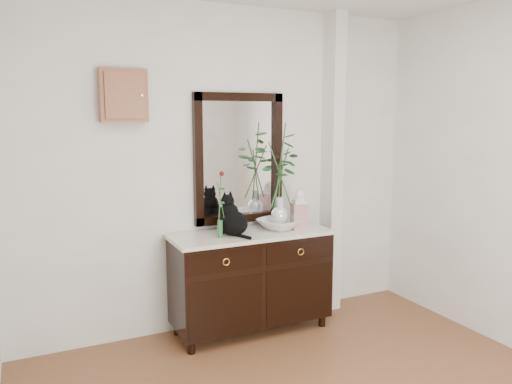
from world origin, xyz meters
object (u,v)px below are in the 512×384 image
ginger_jar (300,209)px  sideboard (251,276)px  lotus_bowl (280,224)px  cat (233,215)px

ginger_jar → sideboard: bearing=173.4°
sideboard → lotus_bowl: (0.27, 0.01, 0.42)m
lotus_bowl → cat: bearing=-176.1°
sideboard → cat: (-0.17, -0.02, 0.54)m
cat → ginger_jar: bearing=-23.4°
lotus_bowl → ginger_jar: ginger_jar is taller
lotus_bowl → ginger_jar: 0.21m
lotus_bowl → sideboard: bearing=-178.1°
sideboard → ginger_jar: 0.70m
sideboard → lotus_bowl: bearing=1.9°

